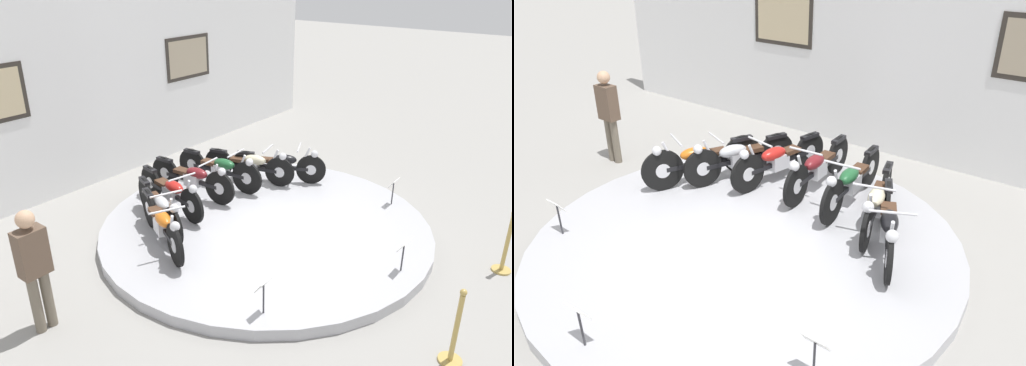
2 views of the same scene
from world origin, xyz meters
TOP-DOWN VIEW (x-y plane):
  - ground_plane at (0.00, 0.00)m, footprint 60.00×60.00m
  - display_platform at (0.00, 0.00)m, footprint 5.64×5.64m
  - back_wall at (0.00, 4.20)m, footprint 14.00×0.22m
  - motorcycle_orange at (-1.62, 0.83)m, footprint 0.91×1.85m
  - motorcycle_silver at (-1.23, 1.30)m, footprint 0.81×1.86m
  - motorcycle_red at (-0.67, 1.61)m, footprint 0.56×1.95m
  - motorcycle_maroon at (0.00, 1.72)m, footprint 0.54×2.00m
  - motorcycle_green at (0.66, 1.61)m, footprint 0.54×2.00m
  - motorcycle_cream at (1.23, 1.30)m, footprint 0.66×1.90m
  - motorcycle_black at (1.62, 0.83)m, footprint 0.92×1.77m
  - info_placard_front_left at (-2.00, -1.45)m, footprint 0.26×0.11m
  - info_placard_front_centre at (0.00, -2.47)m, footprint 0.26×0.11m
  - info_placard_front_right at (2.00, -1.45)m, footprint 0.26×0.11m
  - visitor_standing at (-3.75, 0.72)m, footprint 0.36×0.22m
  - stanchion_post_left_of_entry at (-1.19, -3.60)m, footprint 0.28×0.28m
  - stanchion_post_right_of_entry at (1.19, -3.60)m, footprint 0.28×0.28m

SIDE VIEW (x-z plane):
  - ground_plane at x=0.00m, z-range 0.00..0.00m
  - display_platform at x=0.00m, z-range 0.00..0.18m
  - stanchion_post_left_of_entry at x=-1.19m, z-range -0.17..0.86m
  - stanchion_post_right_of_entry at x=1.19m, z-range -0.17..0.86m
  - info_placard_front_left at x=-2.00m, z-range 0.29..0.80m
  - info_placard_front_centre at x=0.00m, z-range 0.29..0.80m
  - info_placard_front_right at x=2.00m, z-range 0.29..0.80m
  - motorcycle_black at x=1.62m, z-range 0.16..0.93m
  - motorcycle_cream at x=1.23m, z-range 0.16..0.94m
  - motorcycle_red at x=-0.67m, z-range 0.16..0.95m
  - motorcycle_silver at x=-1.23m, z-range 0.16..0.95m
  - motorcycle_maroon at x=0.00m, z-range 0.17..0.97m
  - motorcycle_green at x=0.66m, z-range 0.17..0.97m
  - motorcycle_orange at x=-1.62m, z-range 0.17..0.98m
  - visitor_standing at x=-3.75m, z-range 0.11..1.80m
  - back_wall at x=0.00m, z-range 0.00..4.08m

